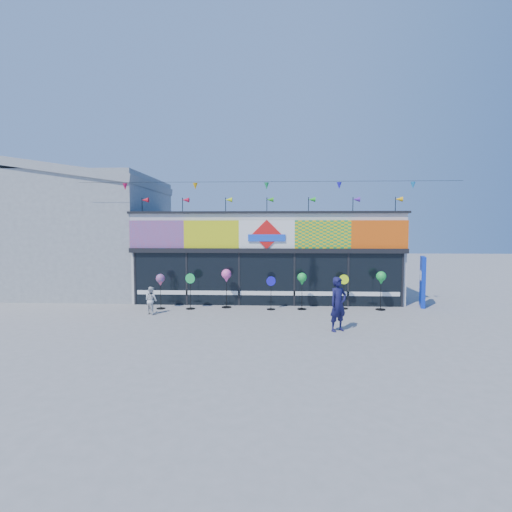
# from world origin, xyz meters

# --- Properties ---
(ground) EXTENTS (80.00, 80.00, 0.00)m
(ground) POSITION_xyz_m (0.00, 0.00, 0.00)
(ground) COLOR gray
(ground) RESTS_ON ground
(kite_shop) EXTENTS (16.00, 5.70, 5.31)m
(kite_shop) POSITION_xyz_m (0.00, 5.94, 2.05)
(kite_shop) COLOR silver
(kite_shop) RESTS_ON ground
(neighbour_building) EXTENTS (8.18, 7.20, 6.87)m
(neighbour_building) POSITION_xyz_m (-10.00, 7.00, 3.20)
(neighbour_building) COLOR #9EA1A3
(neighbour_building) RESTS_ON ground
(blue_sign) EXTENTS (0.44, 1.08, 2.16)m
(blue_sign) POSITION_xyz_m (6.69, 3.53, 1.08)
(blue_sign) COLOR #0B2BB3
(blue_sign) RESTS_ON ground
(spinner_0) EXTENTS (0.37, 0.37, 1.47)m
(spinner_0) POSITION_xyz_m (-4.41, 2.51, 1.17)
(spinner_0) COLOR black
(spinner_0) RESTS_ON ground
(spinner_1) EXTENTS (0.42, 0.38, 1.49)m
(spinner_1) POSITION_xyz_m (-3.16, 2.52, 0.79)
(spinner_1) COLOR black
(spinner_1) RESTS_ON ground
(spinner_2) EXTENTS (0.42, 0.42, 1.64)m
(spinner_2) POSITION_xyz_m (-1.69, 2.89, 1.31)
(spinner_2) COLOR black
(spinner_2) RESTS_ON ground
(spinner_3) EXTENTS (0.38, 0.35, 1.38)m
(spinner_3) POSITION_xyz_m (0.20, 2.55, 0.73)
(spinner_3) COLOR black
(spinner_3) RESTS_ON ground
(spinner_4) EXTENTS (0.39, 0.39, 1.53)m
(spinner_4) POSITION_xyz_m (1.48, 2.66, 1.22)
(spinner_4) COLOR black
(spinner_4) RESTS_ON ground
(spinner_5) EXTENTS (0.40, 0.37, 1.44)m
(spinner_5) POSITION_xyz_m (3.23, 2.86, 0.76)
(spinner_5) COLOR black
(spinner_5) RESTS_ON ground
(spinner_6) EXTENTS (0.40, 0.40, 1.60)m
(spinner_6) POSITION_xyz_m (4.72, 2.72, 1.28)
(spinner_6) COLOR black
(spinner_6) RESTS_ON ground
(adult_man) EXTENTS (0.78, 0.71, 1.78)m
(adult_man) POSITION_xyz_m (2.42, -0.79, 0.89)
(adult_man) COLOR #14143F
(adult_man) RESTS_ON ground
(child) EXTENTS (0.61, 0.53, 1.08)m
(child) POSITION_xyz_m (-4.49, 1.50, 0.54)
(child) COLOR silver
(child) RESTS_ON ground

